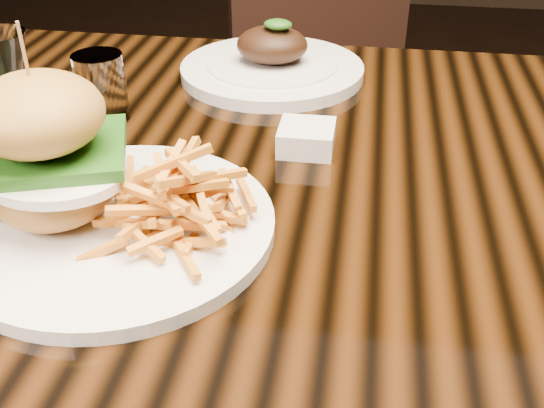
# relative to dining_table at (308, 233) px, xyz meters

# --- Properties ---
(dining_table) EXTENTS (1.60, 0.90, 0.75)m
(dining_table) POSITION_rel_dining_table_xyz_m (0.00, 0.00, 0.00)
(dining_table) COLOR black
(dining_table) RESTS_ON ground
(burger_plate) EXTENTS (0.31, 0.31, 0.21)m
(burger_plate) POSITION_rel_dining_table_xyz_m (-0.18, -0.14, 0.13)
(burger_plate) COLOR silver
(burger_plate) RESTS_ON dining_table
(ramekin) EXTENTS (0.08, 0.08, 0.03)m
(ramekin) POSITION_rel_dining_table_xyz_m (-0.01, 0.07, 0.09)
(ramekin) COLOR silver
(ramekin) RESTS_ON dining_table
(wine_glass) EXTENTS (0.06, 0.06, 0.16)m
(wine_glass) POSITION_rel_dining_table_xyz_m (-0.32, -0.04, 0.19)
(wine_glass) COLOR white
(wine_glass) RESTS_ON dining_table
(water_tumbler) EXTENTS (0.06, 0.06, 0.09)m
(water_tumbler) POSITION_rel_dining_table_xyz_m (-0.28, 0.11, 0.12)
(water_tumbler) COLOR white
(water_tumbler) RESTS_ON dining_table
(far_dish) EXTENTS (0.28, 0.28, 0.09)m
(far_dish) POSITION_rel_dining_table_xyz_m (-0.09, 0.29, 0.09)
(far_dish) COLOR silver
(far_dish) RESTS_ON dining_table
(chair_far) EXTENTS (0.60, 0.60, 0.95)m
(chair_far) POSITION_rel_dining_table_xyz_m (-0.03, 0.88, -0.13)
(chair_far) COLOR black
(chair_far) RESTS_ON ground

